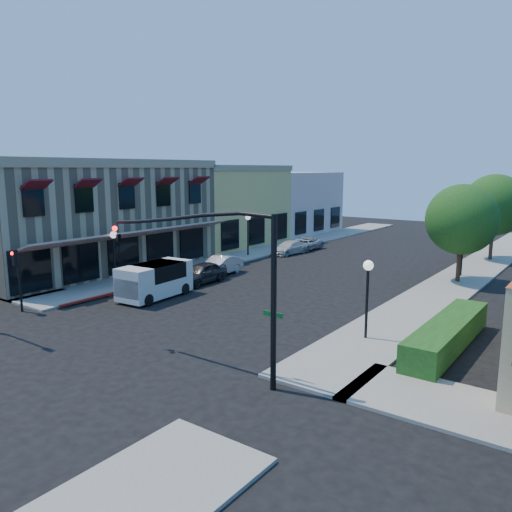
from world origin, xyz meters
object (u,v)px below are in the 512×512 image
Objects in this scene: street_tree_a at (462,220)px; parked_car_b at (220,266)px; street_name_sign at (273,334)px; street_tree_b at (494,205)px; lamppost_left_near at (114,245)px; parked_car_a at (201,273)px; lamppost_right_far at (463,238)px; signal_mast_arm at (223,265)px; secondary_signal at (17,269)px; parked_car_d at (306,244)px; lamppost_right_near at (368,279)px; lamppost_left_far at (248,225)px; white_van at (154,279)px; parked_car_c at (289,248)px.

parked_car_b is (-14.26, -7.34, -3.52)m from street_tree_a.
parked_car_b is at bearing 136.14° from street_name_sign.
lamppost_left_near is (-17.30, -24.00, -1.81)m from street_tree_b.
street_tree_b is 24.49m from parked_car_a.
street_tree_a is at bearing -81.47° from lamppost_right_far.
signal_mast_arm is 1.99× the size of parked_car_a.
signal_mast_arm reaches higher than lamppost_left_near.
signal_mast_arm is 13.97m from secondary_signal.
street_name_sign is at bearing -19.93° from lamppost_left_near.
street_tree_a is at bearing -21.25° from parked_car_d.
street_tree_b reaches higher than parked_car_d.
lamppost_right_far is (2.64, 22.50, -1.35)m from signal_mast_arm.
lamppost_left_near is 1.00× the size of lamppost_right_far.
secondary_signal is 0.93× the size of lamppost_right_near.
lamppost_left_near is at bearing 180.00° from lamppost_right_near.
street_tree_b is at bearing 30.03° from lamppost_left_far.
street_tree_a is at bearing 81.83° from signal_mast_arm.
street_name_sign is 0.61× the size of parked_car_b.
lamppost_right_far is (-0.30, -8.00, -1.81)m from street_tree_b.
lamppost_left_far is (0.00, 14.00, 0.00)m from lamppost_left_near.
street_name_sign is 0.70× the size of lamppost_right_near.
lamppost_right_near is at bearing 80.22° from street_name_sign.
street_name_sign is 29.06m from parked_car_d.
street_tree_a reaches higher than secondary_signal.
lamppost_left_near is (-17.30, -14.00, -1.46)m from street_tree_a.
street_tree_a reaches higher than lamppost_left_near.
lamppost_right_near is at bearing 21.78° from secondary_signal.
parked_car_b is at bearing -129.44° from street_tree_b.
street_tree_b is at bearing 90.00° from street_tree_a.
street_name_sign is 13.08m from white_van.
parked_car_b is at bearing -79.07° from parked_car_c.
lamppost_left_far reaches higher than white_van.
signal_mast_arm reaches higher than lamppost_right_near.
secondary_signal is (-13.86, -0.09, -1.77)m from signal_mast_arm.
secondary_signal is 0.93× the size of lamppost_left_far.
signal_mast_arm is 2.24× the size of lamppost_right_far.
lamppost_left_near is 5.82m from parked_car_a.
lamppost_right_near reaches higher than white_van.
lamppost_left_far is at bearing -111.68° from parked_car_d.
secondary_signal reaches higher than parked_car_a.
street_name_sign is (-1.30, -19.80, -2.50)m from street_tree_a.
signal_mast_arm is at bearing -95.51° from street_tree_b.
parked_car_a is at bearing 163.26° from lamppost_right_near.
parked_car_c is (1.80, 23.59, -1.74)m from secondary_signal.
street_tree_b reaches higher than lamppost_right_far.
white_van is 1.13× the size of parked_car_d.
lamppost_left_near is 4.39m from white_van.
street_tree_a reaches higher than parked_car_c.
lamppost_right_near is 24.76m from parked_car_d.
lamppost_left_near and lamppost_right_near have the same top height.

